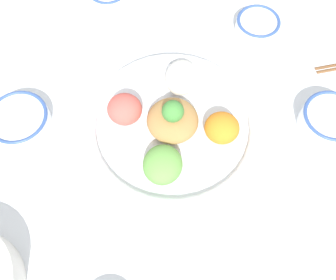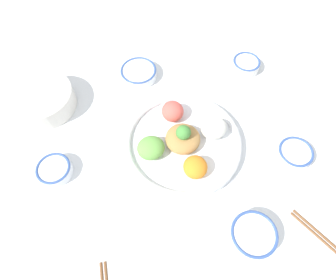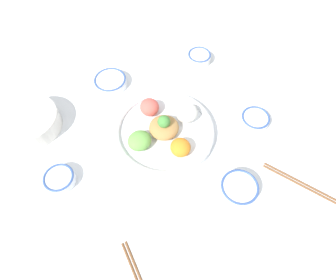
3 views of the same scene
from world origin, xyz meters
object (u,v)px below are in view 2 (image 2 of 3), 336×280
at_px(salad_platter, 183,142).
at_px(serving_spoon_main, 307,113).
at_px(sauce_bowl_far, 246,65).
at_px(chopsticks_pair_near, 335,249).
at_px(side_serving_bowl, 42,99).
at_px(rice_bowl_plain, 253,235).
at_px(sauce_bowl_red, 139,73).
at_px(rice_bowl_blue, 54,170).
at_px(sauce_bowl_dark, 294,154).

relative_size(salad_platter, serving_spoon_main, 2.53).
bearing_deg(sauce_bowl_far, chopsticks_pair_near, 168.58).
height_order(sauce_bowl_far, side_serving_bowl, side_serving_bowl).
height_order(rice_bowl_plain, sauce_bowl_far, rice_bowl_plain).
height_order(salad_platter, sauce_bowl_far, salad_platter).
distance_m(sauce_bowl_red, rice_bowl_blue, 0.41).
xyz_separation_m(sauce_bowl_far, side_serving_bowl, (0.13, 0.65, 0.01)).
bearing_deg(chopsticks_pair_near, rice_bowl_plain, 39.80).
distance_m(salad_platter, side_serving_bowl, 0.45).
xyz_separation_m(rice_bowl_plain, sauce_bowl_far, (0.48, -0.29, -0.00)).
bearing_deg(sauce_bowl_red, rice_bowl_plain, -175.22).
relative_size(sauce_bowl_red, side_serving_bowl, 0.62).
bearing_deg(rice_bowl_plain, sauce_bowl_far, -31.25).
distance_m(salad_platter, sauce_bowl_dark, 0.31).
bearing_deg(chopsticks_pair_near, sauce_bowl_red, -0.28).
relative_size(salad_platter, sauce_bowl_red, 2.81).
xyz_separation_m(rice_bowl_plain, chopsticks_pair_near, (-0.11, -0.17, -0.02)).
relative_size(salad_platter, rice_bowl_plain, 3.00).
distance_m(rice_bowl_blue, side_serving_bowl, 0.24).
bearing_deg(sauce_bowl_dark, sauce_bowl_far, -10.04).
xyz_separation_m(rice_bowl_plain, serving_spoon_main, (0.24, -0.37, -0.02)).
height_order(rice_bowl_blue, serving_spoon_main, rice_bowl_blue).
xyz_separation_m(salad_platter, side_serving_bowl, (0.31, 0.32, 0.01)).
distance_m(rice_bowl_blue, serving_spoon_main, 0.77).
xyz_separation_m(sauce_bowl_dark, chopsticks_pair_near, (-0.24, 0.06, -0.02)).
xyz_separation_m(sauce_bowl_dark, serving_spoon_main, (0.10, -0.14, -0.02)).
height_order(side_serving_bowl, chopsticks_pair_near, side_serving_bowl).
bearing_deg(sauce_bowl_red, rice_bowl_blue, 123.92).
relative_size(rice_bowl_blue, side_serving_bowl, 0.49).
bearing_deg(sauce_bowl_far, serving_spoon_main, -162.36).
distance_m(salad_platter, rice_bowl_plain, 0.30).
bearing_deg(salad_platter, sauce_bowl_dark, -121.83).
bearing_deg(chopsticks_pair_near, sauce_bowl_dark, -30.93).
height_order(side_serving_bowl, serving_spoon_main, side_serving_bowl).
bearing_deg(salad_platter, rice_bowl_blue, 78.49).
xyz_separation_m(side_serving_bowl, serving_spoon_main, (-0.37, -0.73, -0.03)).
bearing_deg(sauce_bowl_red, side_serving_bowl, 88.17).
distance_m(sauce_bowl_red, rice_bowl_plain, 0.60).
relative_size(sauce_bowl_red, rice_bowl_blue, 1.27).
height_order(sauce_bowl_red, sauce_bowl_dark, sauce_bowl_dark).
bearing_deg(sauce_bowl_dark, sauce_bowl_red, 31.00).
relative_size(rice_bowl_plain, sauce_bowl_far, 1.23).
bearing_deg(rice_bowl_blue, sauce_bowl_red, -56.08).
distance_m(rice_bowl_plain, chopsticks_pair_near, 0.20).
distance_m(rice_bowl_plain, serving_spoon_main, 0.44).
distance_m(salad_platter, sauce_bowl_red, 0.30).
relative_size(rice_bowl_plain, side_serving_bowl, 0.58).
xyz_separation_m(sauce_bowl_far, serving_spoon_main, (-0.24, -0.08, -0.02)).
bearing_deg(sauce_bowl_dark, side_serving_bowl, 51.22).
relative_size(sauce_bowl_red, sauce_bowl_far, 1.32).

